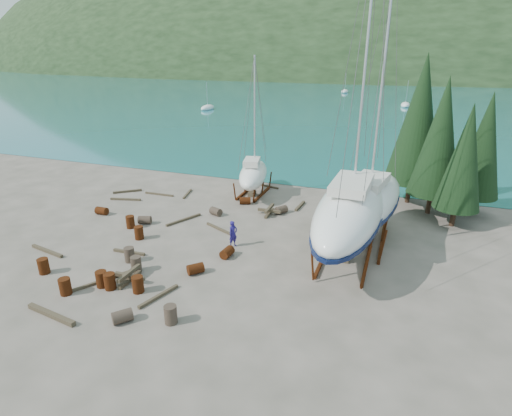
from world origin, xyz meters
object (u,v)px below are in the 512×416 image
(large_sailboat_far, at_px, (369,201))
(worker, at_px, (233,234))
(large_sailboat_near, at_px, (351,208))
(small_sailboat_shore, at_px, (253,174))

(large_sailboat_far, xyz_separation_m, worker, (-7.70, -3.58, -1.90))
(large_sailboat_near, relative_size, small_sailboat_shore, 1.70)
(large_sailboat_near, height_order, worker, large_sailboat_near)
(large_sailboat_far, distance_m, worker, 8.70)
(large_sailboat_far, bearing_deg, large_sailboat_near, -98.23)
(small_sailboat_shore, distance_m, worker, 10.01)
(large_sailboat_near, distance_m, large_sailboat_far, 2.58)
(large_sailboat_far, bearing_deg, small_sailboat_shore, 158.39)
(small_sailboat_shore, relative_size, worker, 6.60)
(small_sailboat_shore, xyz_separation_m, worker, (2.25, -9.70, -1.00))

